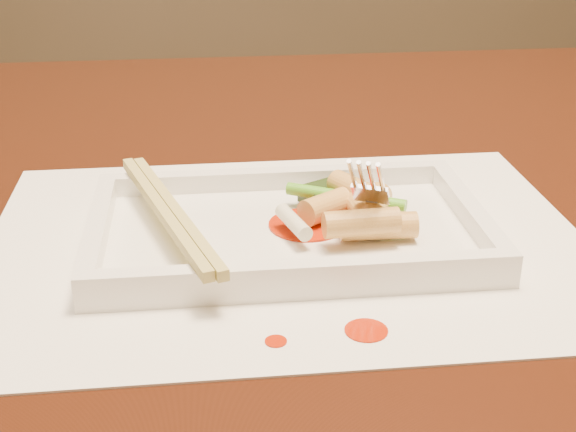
{
  "coord_description": "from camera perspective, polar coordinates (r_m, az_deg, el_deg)",
  "views": [
    {
      "loc": [
        -0.04,
        -0.56,
        0.99
      ],
      "look_at": [
        0.02,
        -0.08,
        0.77
      ],
      "focal_mm": 50.0,
      "sensor_mm": 36.0,
      "label": 1
    }
  ],
  "objects": [
    {
      "name": "table",
      "position": [
        0.66,
        -2.3,
        -6.77
      ],
      "size": [
        1.4,
        0.9,
        0.75
      ],
      "color": "black",
      "rests_on": "ground"
    },
    {
      "name": "placemat",
      "position": [
        0.54,
        -0.0,
        -1.81
      ],
      "size": [
        0.4,
        0.3,
        0.0
      ],
      "primitive_type": "cube",
      "color": "white",
      "rests_on": "table"
    },
    {
      "name": "sauce_splatter_a",
      "position": [
        0.44,
        5.59,
        -8.1
      ],
      "size": [
        0.02,
        0.02,
        0.0
      ],
      "primitive_type": "cylinder",
      "color": "#BA2105",
      "rests_on": "placemat"
    },
    {
      "name": "sauce_splatter_b",
      "position": [
        0.43,
        -0.87,
        -8.9
      ],
      "size": [
        0.01,
        0.01,
        0.0
      ],
      "primitive_type": "cylinder",
      "color": "#BA2105",
      "rests_on": "placemat"
    },
    {
      "name": "plate_base",
      "position": [
        0.54,
        -0.0,
        -1.36
      ],
      "size": [
        0.26,
        0.16,
        0.01
      ],
      "primitive_type": "cube",
      "color": "white",
      "rests_on": "placemat"
    },
    {
      "name": "plate_rim_far",
      "position": [
        0.6,
        -0.79,
        2.68
      ],
      "size": [
        0.26,
        0.01,
        0.01
      ],
      "primitive_type": "cube",
      "color": "white",
      "rests_on": "plate_base"
    },
    {
      "name": "plate_rim_near",
      "position": [
        0.47,
        1.02,
        -4.12
      ],
      "size": [
        0.26,
        0.01,
        0.01
      ],
      "primitive_type": "cube",
      "color": "white",
      "rests_on": "plate_base"
    },
    {
      "name": "plate_rim_left",
      "position": [
        0.53,
        -13.37,
        -0.92
      ],
      "size": [
        0.01,
        0.14,
        0.01
      ],
      "primitive_type": "cube",
      "color": "white",
      "rests_on": "plate_base"
    },
    {
      "name": "plate_rim_right",
      "position": [
        0.56,
        12.77,
        0.32
      ],
      "size": [
        0.01,
        0.14,
        0.01
      ],
      "primitive_type": "cube",
      "color": "white",
      "rests_on": "plate_base"
    },
    {
      "name": "veg_piece",
      "position": [
        0.57,
        3.04,
        1.6
      ],
      "size": [
        0.05,
        0.04,
        0.01
      ],
      "primitive_type": "cube",
      "rotation": [
        0.0,
        0.0,
        0.51
      ],
      "color": "black",
      "rests_on": "plate_base"
    },
    {
      "name": "scallion_white",
      "position": [
        0.52,
        0.39,
        -0.43
      ],
      "size": [
        0.02,
        0.04,
        0.01
      ],
      "primitive_type": "cylinder",
      "rotation": [
        1.57,
        0.0,
        0.28
      ],
      "color": "#EAEACC",
      "rests_on": "plate_base"
    },
    {
      "name": "scallion_green",
      "position": [
        0.55,
        4.1,
        1.35
      ],
      "size": [
        0.08,
        0.05,
        0.01
      ],
      "primitive_type": "cylinder",
      "rotation": [
        1.57,
        0.0,
        1.08
      ],
      "color": "#419718",
      "rests_on": "plate_base"
    },
    {
      "name": "chopstick_a",
      "position": [
        0.52,
        -8.94,
        0.33
      ],
      "size": [
        0.06,
        0.18,
        0.01
      ],
      "primitive_type": "cube",
      "rotation": [
        0.0,
        0.0,
        0.3
      ],
      "color": "tan",
      "rests_on": "plate_rim_near"
    },
    {
      "name": "chopstick_b",
      "position": [
        0.52,
        -8.06,
        0.37
      ],
      "size": [
        0.06,
        0.18,
        0.01
      ],
      "primitive_type": "cube",
      "rotation": [
        0.0,
        0.0,
        0.3
      ],
      "color": "tan",
      "rests_on": "plate_rim_near"
    },
    {
      "name": "fork",
      "position": [
        0.54,
        7.31,
        7.4
      ],
      "size": [
        0.09,
        0.1,
        0.14
      ],
      "primitive_type": null,
      "color": "silver",
      "rests_on": "plate_base"
    },
    {
      "name": "sauce_blob_0",
      "position": [
        0.54,
        1.37,
        -0.61
      ],
      "size": [
        0.05,
        0.05,
        0.0
      ],
      "primitive_type": "cylinder",
      "color": "#BA2105",
      "rests_on": "plate_base"
    },
    {
      "name": "rice_cake_0",
      "position": [
        0.55,
        3.19,
        0.85
      ],
      "size": [
        0.05,
        0.04,
        0.02
      ],
      "primitive_type": "cylinder",
      "rotation": [
        1.57,
        0.0,
        2.17
      ],
      "color": "#D9B665",
      "rests_on": "plate_base"
    },
    {
      "name": "rice_cake_1",
      "position": [
        0.54,
        6.16,
        0.53
      ],
      "size": [
        0.03,
        0.05,
        0.02
      ],
      "primitive_type": "cylinder",
      "rotation": [
        1.57,
        0.0,
        2.81
      ],
      "color": "#D9B665",
      "rests_on": "plate_base"
    },
    {
      "name": "rice_cake_2",
      "position": [
        0.56,
        4.76,
        1.89
      ],
      "size": [
        0.04,
        0.04,
        0.02
      ],
      "primitive_type": "cylinder",
      "rotation": [
        1.57,
        0.0,
        0.55
      ],
      "color": "#D9B665",
      "rests_on": "plate_base"
    },
    {
      "name": "rice_cake_3",
      "position": [
        0.54,
        5.5,
        0.23
      ],
      "size": [
        0.02,
        0.05,
        0.02
      ],
      "primitive_type": "cylinder",
      "rotation": [
        1.57,
        0.0,
        0.12
      ],
      "color": "#D9B665",
      "rests_on": "plate_base"
    },
    {
      "name": "rice_cake_4",
      "position": [
        0.52,
        6.45,
        -0.71
      ],
      "size": [
        0.05,
        0.02,
        0.02
      ],
      "primitive_type": "cylinder",
      "rotation": [
        1.57,
        0.0,
        1.54
      ],
      "color": "#D9B665",
      "rests_on": "plate_base"
    },
    {
      "name": "rice_cake_5",
      "position": [
        0.51,
        5.23,
        -0.48
      ],
      "size": [
        0.05,
        0.02,
        0.02
      ],
      "primitive_type": "cylinder",
      "rotation": [
        1.57,
        0.0,
        1.63
      ],
      "color": "#D9B665",
      "rests_on": "plate_base"
    }
  ]
}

